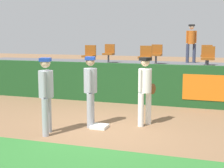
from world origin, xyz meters
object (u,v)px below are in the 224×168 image
Objects in this scene: seat_front_center at (145,55)px; seat_back_center at (156,53)px; player_runner_visitor at (90,86)px; seat_back_left at (109,52)px; player_coach_visitor at (46,91)px; seat_front_right at (208,57)px; spectator_hooded at (191,41)px; first_base at (100,126)px; seat_back_right at (207,54)px; player_fielder_home at (145,87)px; seat_front_left at (89,54)px.

seat_back_center is at bearing 87.56° from seat_front_center.
seat_back_left is (-1.72, 6.44, 0.54)m from player_runner_visitor.
player_coach_visitor is 5.77m from seat_front_center.
spectator_hooded is at bearing 106.39° from seat_front_right.
player_coach_visitor is (-1.00, -0.89, 1.02)m from first_base.
first_base is 0.22× the size of player_coach_visitor.
player_coach_visitor is at bearing -49.63° from player_runner_visitor.
seat_back_right and seat_front_right have the same top height.
player_runner_visitor is 6.94m from seat_back_right.
player_coach_visitor reaches higher than player_fielder_home.
seat_front_center is (0.37, 4.64, 0.54)m from player_runner_visitor.
player_coach_visitor is at bearing -138.29° from first_base.
seat_back_left is (-1.00, 7.44, 0.53)m from player_coach_visitor.
seat_back_center is at bearing 141.08° from seat_front_right.
seat_back_center is at bearing 20.14° from spectator_hooded.
spectator_hooded reaches higher than first_base.
player_runner_visitor is 1.23m from player_coach_visitor.
first_base is at bearing -91.43° from seat_back_center.
player_fielder_home is 1.04× the size of spectator_hooded.
spectator_hooded is (-0.89, 3.02, 0.52)m from seat_front_right.
seat_back_left is 1.81m from seat_front_left.
seat_front_right is at bearing 84.36° from spectator_hooded.
first_base is 8.18m from spectator_hooded.
player_coach_visitor is at bearing -82.34° from seat_back_left.
seat_back_right is at bearing 99.58° from spectator_hooded.
seat_back_center reaches higher than player_fielder_home.
seat_back_center is (0.08, 1.80, 0.00)m from seat_front_center.
seat_front_left is at bearing 180.00° from seat_front_center.
first_base is 1.57m from player_fielder_home.
seat_back_left is at bearing 107.01° from first_base.
spectator_hooded reaches higher than player_runner_visitor.
player_fielder_home is at bearing -62.78° from seat_back_left.
seat_back_left is 1.00× the size of seat_back_center.
spectator_hooded is (1.51, 7.76, 2.07)m from first_base.
seat_back_center is (0.16, 6.55, 1.55)m from first_base.
first_base is 0.22× the size of player_fielder_home.
seat_back_center is at bearing 37.12° from seat_front_left.
spectator_hooded reaches higher than seat_front_right.
seat_front_right is at bearing 63.26° from first_base.
player_runner_visitor is 2.15× the size of seat_front_right.
player_coach_visitor reaches higher than player_runner_visitor.
player_runner_visitor is 2.15× the size of seat_back_right.
player_fielder_home is at bearing -81.62° from seat_back_center.
seat_front_right is (0.14, -1.80, 0.00)m from seat_back_right.
seat_back_left and seat_front_right have the same top height.
player_runner_visitor is at bearing -93.99° from seat_back_center.
player_fielder_home is at bearing 110.33° from player_coach_visitor.
seat_back_right is 1.00× the size of seat_front_left.
seat_front_center is (2.09, -1.80, -0.00)m from seat_back_left.
seat_back_left is 2.17m from seat_back_center.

